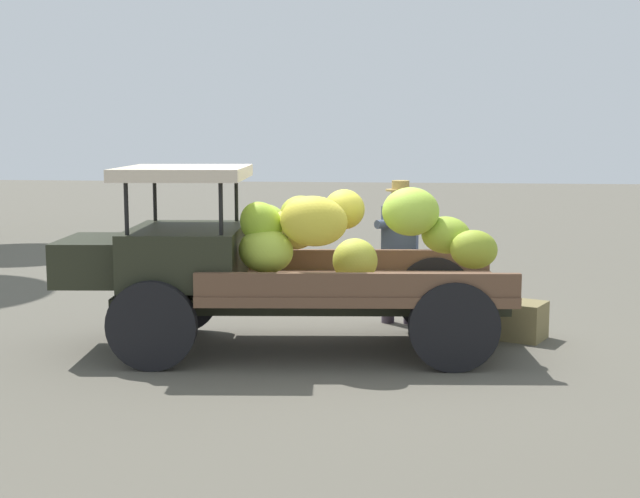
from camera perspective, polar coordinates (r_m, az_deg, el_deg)
name	(u,v)px	position (r m, az deg, el deg)	size (l,w,h in m)	color
ground_plane	(327,343)	(9.15, 0.45, -6.20)	(60.00, 60.00, 0.00)	#5C574B
truck	(267,258)	(8.71, -3.52, -0.60)	(4.57, 2.11, 1.86)	black
farmer	(400,243)	(9.95, 5.29, 0.41)	(0.52, 0.48, 1.66)	#463C4B
wooden_crate	(517,320)	(9.53, 12.87, -4.59)	(0.58, 0.44, 0.40)	olive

